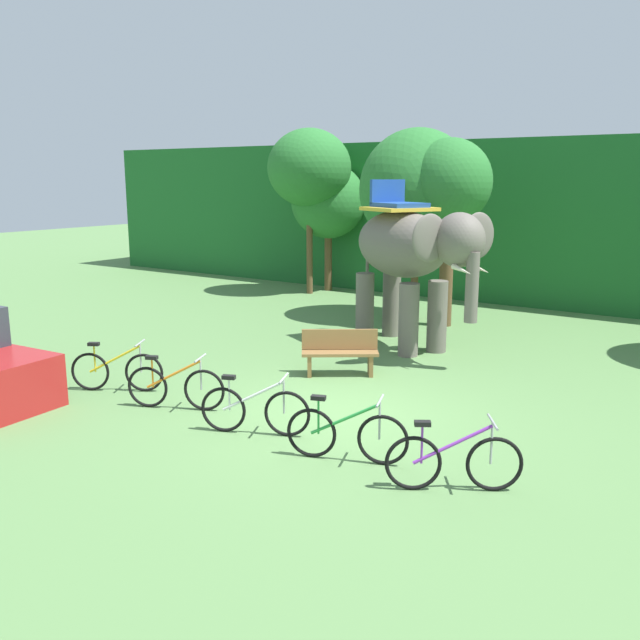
{
  "coord_description": "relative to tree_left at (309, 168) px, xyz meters",
  "views": [
    {
      "loc": [
        5.68,
        -8.9,
        3.82
      ],
      "look_at": [
        -1.01,
        1.0,
        1.3
      ],
      "focal_mm": 37.98,
      "sensor_mm": 36.0,
      "label": 1
    }
  ],
  "objects": [
    {
      "name": "ground_plane",
      "position": [
        7.2,
        -9.54,
        -4.11
      ],
      "size": [
        80.0,
        80.0,
        0.0
      ],
      "primitive_type": "plane",
      "color": "#567F47"
    },
    {
      "name": "foliage_hedge",
      "position": [
        7.2,
        4.56,
        -1.63
      ],
      "size": [
        36.0,
        6.0,
        4.97
      ],
      "primitive_type": "cube",
      "color": "#1E6028",
      "rests_on": "ground"
    },
    {
      "name": "tree_left",
      "position": [
        0.0,
        0.0,
        0.0
      ],
      "size": [
        2.73,
        2.73,
        5.39
      ],
      "color": "brown",
      "rests_on": "ground"
    },
    {
      "name": "tree_right",
      "position": [
        0.16,
        0.89,
        -1.08
      ],
      "size": [
        2.52,
        2.52,
        4.31
      ],
      "color": "brown",
      "rests_on": "ground"
    },
    {
      "name": "tree_far_right",
      "position": [
        4.79,
        -1.86,
        -0.6
      ],
      "size": [
        3.08,
        3.08,
        5.11
      ],
      "color": "brown",
      "rests_on": "ground"
    },
    {
      "name": "tree_center_right",
      "position": [
        5.84,
        -2.17,
        -0.47
      ],
      "size": [
        2.13,
        2.13,
        4.81
      ],
      "color": "brown",
      "rests_on": "ground"
    },
    {
      "name": "elephant",
      "position": [
        6.12,
        -4.88,
        -1.91
      ],
      "size": [
        4.11,
        3.12,
        3.78
      ],
      "color": "#665E56",
      "rests_on": "ground"
    },
    {
      "name": "bike_yellow",
      "position": [
        3.19,
        -10.71,
        -3.73
      ],
      "size": [
        1.5,
        0.92,
        0.92
      ],
      "color": "black",
      "rests_on": "ground"
    },
    {
      "name": "bike_orange",
      "position": [
        4.79,
        -10.81,
        -3.73
      ],
      "size": [
        1.58,
        0.8,
        0.92
      ],
      "color": "black",
      "rests_on": "ground"
    },
    {
      "name": "bike_white",
      "position": [
        6.62,
        -10.95,
        -3.73
      ],
      "size": [
        1.59,
        0.78,
        0.92
      ],
      "color": "black",
      "rests_on": "ground"
    },
    {
      "name": "bike_green",
      "position": [
        8.3,
        -11.02,
        -3.73
      ],
      "size": [
        1.63,
        0.7,
        0.92
      ],
      "color": "black",
      "rests_on": "ground"
    },
    {
      "name": "bike_purple",
      "position": [
        9.87,
        -11.04,
        -3.73
      ],
      "size": [
        1.47,
        0.95,
        0.92
      ],
      "color": "black",
      "rests_on": "ground"
    },
    {
      "name": "wooden_bench",
      "position": [
        5.99,
        -7.54,
        -3.63
      ],
      "size": [
        1.46,
        1.2,
        0.89
      ],
      "color": "brown",
      "rests_on": "ground"
    }
  ]
}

